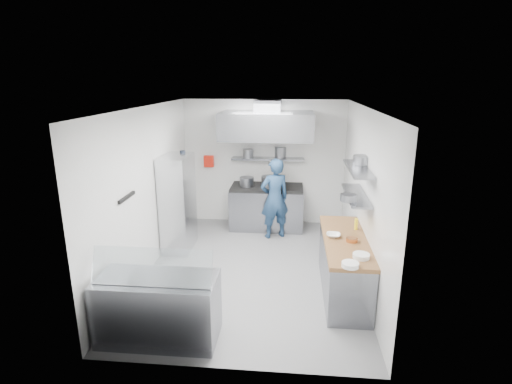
# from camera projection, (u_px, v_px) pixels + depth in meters

# --- Properties ---
(floor) EXTENTS (5.00, 5.00, 0.00)m
(floor) POSITION_uv_depth(u_px,v_px,m) (253.00, 270.00, 7.01)
(floor) COLOR slate
(floor) RESTS_ON ground
(ceiling) EXTENTS (5.00, 5.00, 0.00)m
(ceiling) POSITION_uv_depth(u_px,v_px,m) (252.00, 107.00, 6.24)
(ceiling) COLOR silver
(ceiling) RESTS_ON wall_back
(wall_back) EXTENTS (3.60, 2.80, 0.02)m
(wall_back) POSITION_uv_depth(u_px,v_px,m) (264.00, 163.00, 9.02)
(wall_back) COLOR white
(wall_back) RESTS_ON floor
(wall_front) EXTENTS (3.60, 2.80, 0.02)m
(wall_front) POSITION_uv_depth(u_px,v_px,m) (229.00, 258.00, 4.23)
(wall_front) COLOR white
(wall_front) RESTS_ON floor
(wall_left) EXTENTS (2.80, 5.00, 0.02)m
(wall_left) POSITION_uv_depth(u_px,v_px,m) (148.00, 190.00, 6.79)
(wall_left) COLOR white
(wall_left) RESTS_ON floor
(wall_right) EXTENTS (2.80, 5.00, 0.02)m
(wall_right) POSITION_uv_depth(u_px,v_px,m) (363.00, 196.00, 6.46)
(wall_right) COLOR white
(wall_right) RESTS_ON floor
(gas_range) EXTENTS (1.60, 0.80, 0.90)m
(gas_range) POSITION_uv_depth(u_px,v_px,m) (267.00, 208.00, 8.89)
(gas_range) COLOR gray
(gas_range) RESTS_ON floor
(cooktop) EXTENTS (1.57, 0.78, 0.06)m
(cooktop) POSITION_uv_depth(u_px,v_px,m) (267.00, 187.00, 8.75)
(cooktop) COLOR black
(cooktop) RESTS_ON gas_range
(stock_pot_left) EXTENTS (0.31, 0.31, 0.20)m
(stock_pot_left) POSITION_uv_depth(u_px,v_px,m) (247.00, 182.00, 8.71)
(stock_pot_left) COLOR slate
(stock_pot_left) RESTS_ON cooktop
(stock_pot_mid) EXTENTS (0.38, 0.38, 0.24)m
(stock_pot_mid) POSITION_uv_depth(u_px,v_px,m) (270.00, 182.00, 8.64)
(stock_pot_mid) COLOR slate
(stock_pot_mid) RESTS_ON cooktop
(over_range_shelf) EXTENTS (1.60, 0.30, 0.04)m
(over_range_shelf) POSITION_uv_depth(u_px,v_px,m) (268.00, 159.00, 8.82)
(over_range_shelf) COLOR gray
(over_range_shelf) RESTS_ON wall_back
(shelf_pot_a) EXTENTS (0.23, 0.23, 0.18)m
(shelf_pot_a) POSITION_uv_depth(u_px,v_px,m) (248.00, 153.00, 8.87)
(shelf_pot_a) COLOR slate
(shelf_pot_a) RESTS_ON over_range_shelf
(shelf_pot_b) EXTENTS (0.27, 0.27, 0.22)m
(shelf_pot_b) POSITION_uv_depth(u_px,v_px,m) (280.00, 152.00, 8.96)
(shelf_pot_b) COLOR slate
(shelf_pot_b) RESTS_ON over_range_shelf
(extractor_hood) EXTENTS (1.90, 1.15, 0.55)m
(extractor_hood) POSITION_uv_depth(u_px,v_px,m) (267.00, 126.00, 8.21)
(extractor_hood) COLOR gray
(extractor_hood) RESTS_ON wall_back
(hood_duct) EXTENTS (0.55, 0.55, 0.24)m
(hood_duct) POSITION_uv_depth(u_px,v_px,m) (268.00, 106.00, 8.32)
(hood_duct) COLOR slate
(hood_duct) RESTS_ON extractor_hood
(red_firebox) EXTENTS (0.22, 0.10, 0.26)m
(red_firebox) POSITION_uv_depth(u_px,v_px,m) (209.00, 161.00, 9.07)
(red_firebox) COLOR red
(red_firebox) RESTS_ON wall_back
(chef) EXTENTS (0.73, 0.62, 1.69)m
(chef) POSITION_uv_depth(u_px,v_px,m) (275.00, 199.00, 8.24)
(chef) COLOR navy
(chef) RESTS_ON floor
(wire_rack) EXTENTS (0.50, 0.90, 1.85)m
(wire_rack) POSITION_uv_depth(u_px,v_px,m) (178.00, 203.00, 7.67)
(wire_rack) COLOR silver
(wire_rack) RESTS_ON floor
(rack_bin_a) EXTENTS (0.18, 0.22, 0.20)m
(rack_bin_a) POSITION_uv_depth(u_px,v_px,m) (182.00, 206.00, 7.93)
(rack_bin_a) COLOR white
(rack_bin_a) RESTS_ON wire_rack
(rack_bin_b) EXTENTS (0.13, 0.17, 0.15)m
(rack_bin_b) POSITION_uv_depth(u_px,v_px,m) (184.00, 178.00, 8.08)
(rack_bin_b) COLOR yellow
(rack_bin_b) RESTS_ON wire_rack
(rack_jar) EXTENTS (0.10, 0.10, 0.18)m
(rack_jar) POSITION_uv_depth(u_px,v_px,m) (183.00, 155.00, 7.73)
(rack_jar) COLOR black
(rack_jar) RESTS_ON wire_rack
(knife_strip) EXTENTS (0.04, 0.55, 0.05)m
(knife_strip) POSITION_uv_depth(u_px,v_px,m) (127.00, 197.00, 5.88)
(knife_strip) COLOR black
(knife_strip) RESTS_ON wall_left
(prep_counter_base) EXTENTS (0.62, 2.00, 0.84)m
(prep_counter_base) POSITION_uv_depth(u_px,v_px,m) (344.00, 267.00, 6.19)
(prep_counter_base) COLOR gray
(prep_counter_base) RESTS_ON floor
(prep_counter_top) EXTENTS (0.65, 2.04, 0.06)m
(prep_counter_top) POSITION_uv_depth(u_px,v_px,m) (345.00, 240.00, 6.06)
(prep_counter_top) COLOR brown
(prep_counter_top) RESTS_ON prep_counter_base
(plate_stack_a) EXTENTS (0.22, 0.22, 0.06)m
(plate_stack_a) POSITION_uv_depth(u_px,v_px,m) (350.00, 265.00, 5.13)
(plate_stack_a) COLOR white
(plate_stack_a) RESTS_ON prep_counter_top
(plate_stack_b) EXTENTS (0.23, 0.23, 0.06)m
(plate_stack_b) POSITION_uv_depth(u_px,v_px,m) (361.00, 256.00, 5.39)
(plate_stack_b) COLOR white
(plate_stack_b) RESTS_ON prep_counter_top
(copper_pan) EXTENTS (0.17, 0.17, 0.06)m
(copper_pan) POSITION_uv_depth(u_px,v_px,m) (352.00, 240.00, 5.92)
(copper_pan) COLOR #C47037
(copper_pan) RESTS_ON prep_counter_top
(squeeze_bottle) EXTENTS (0.06, 0.06, 0.18)m
(squeeze_bottle) POSITION_uv_depth(u_px,v_px,m) (356.00, 224.00, 6.39)
(squeeze_bottle) COLOR yellow
(squeeze_bottle) RESTS_ON prep_counter_top
(mixing_bowl) EXTENTS (0.23, 0.23, 0.05)m
(mixing_bowl) POSITION_uv_depth(u_px,v_px,m) (333.00, 235.00, 6.10)
(mixing_bowl) COLOR white
(mixing_bowl) RESTS_ON prep_counter_top
(wall_shelf_lower) EXTENTS (0.30, 1.30, 0.04)m
(wall_shelf_lower) POSITION_uv_depth(u_px,v_px,m) (356.00, 195.00, 6.16)
(wall_shelf_lower) COLOR gray
(wall_shelf_lower) RESTS_ON wall_right
(wall_shelf_upper) EXTENTS (0.30, 1.30, 0.04)m
(wall_shelf_upper) POSITION_uv_depth(u_px,v_px,m) (358.00, 169.00, 6.04)
(wall_shelf_upper) COLOR gray
(wall_shelf_upper) RESTS_ON wall_right
(shelf_pot_c) EXTENTS (0.24, 0.24, 0.10)m
(shelf_pot_c) POSITION_uv_depth(u_px,v_px,m) (348.00, 198.00, 5.79)
(shelf_pot_c) COLOR slate
(shelf_pot_c) RESTS_ON wall_shelf_lower
(shelf_pot_d) EXTENTS (0.28, 0.28, 0.14)m
(shelf_pot_d) POSITION_uv_depth(u_px,v_px,m) (362.00, 160.00, 6.23)
(shelf_pot_d) COLOR slate
(shelf_pot_d) RESTS_ON wall_shelf_upper
(display_case) EXTENTS (1.50, 0.70, 0.85)m
(display_case) POSITION_uv_depth(u_px,v_px,m) (159.00, 308.00, 5.07)
(display_case) COLOR gray
(display_case) RESTS_ON floor
(display_glass) EXTENTS (1.47, 0.19, 0.42)m
(display_glass) POSITION_uv_depth(u_px,v_px,m) (152.00, 267.00, 4.78)
(display_glass) COLOR silver
(display_glass) RESTS_ON display_case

